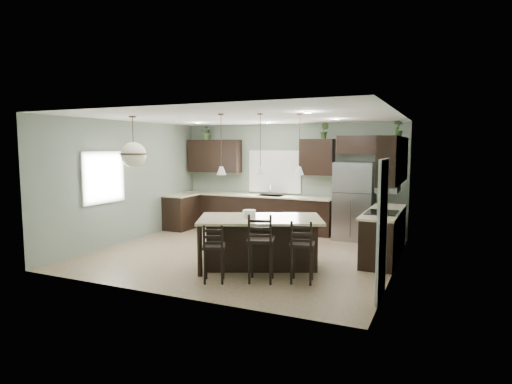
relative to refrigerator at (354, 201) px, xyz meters
The scene contains 33 objects.
ground 3.06m from the refrigerator, 128.30° to the right, with size 6.00×6.00×0.00m, color #9E8466.
pantry_door 4.01m from the refrigerator, 73.10° to the right, with size 0.04×0.82×2.04m, color white.
window_back 2.34m from the refrigerator, 168.60° to the left, with size 1.35×0.02×1.00m, color white.
window_left 5.74m from the refrigerator, 147.20° to the right, with size 0.02×1.10×1.00m, color white.
left_return_cabs 4.57m from the refrigerator, behind, with size 0.60×0.90×0.90m, color black.
left_return_countertop 4.53m from the refrigerator, behind, with size 0.66×0.96×0.04m, color beige.
back_lower_cabs 2.71m from the refrigerator, behind, with size 4.20×0.60×0.90m, color black.
back_countertop 2.66m from the refrigerator, behind, with size 4.20×0.66×0.04m, color beige.
sink_inset 2.21m from the refrigerator, behind, with size 0.70×0.45×0.01m, color gray.
faucet 2.22m from the refrigerator, behind, with size 0.02×0.02×0.28m, color silver.
back_upper_left 4.10m from the refrigerator, behind, with size 1.55×0.34×0.90m, color black.
back_upper_right 1.47m from the refrigerator, 163.95° to the left, with size 0.85×0.34×0.90m, color black.
fridge_header 1.36m from the refrigerator, 81.90° to the left, with size 1.05×0.34×0.45m, color black.
right_lower_cabs 1.74m from the refrigerator, 57.79° to the right, with size 0.60×2.35×0.90m, color black.
right_countertop 1.66m from the refrigerator, 58.37° to the right, with size 0.66×2.35×0.04m, color beige.
cooktop 1.90m from the refrigerator, 62.72° to the right, with size 0.58×0.75×0.02m, color black.
wall_oven_front 1.85m from the refrigerator, 70.86° to the right, with size 0.01×0.72×0.60m, color gray.
right_upper_cabs 2.02m from the refrigerator, 54.17° to the right, with size 0.34×2.35×0.90m, color black.
microwave 2.05m from the refrigerator, 60.11° to the right, with size 0.40×0.75×0.40m, color gray.
refrigerator is the anchor object (origin of this frame).
kitchen_island 3.31m from the refrigerator, 109.24° to the right, with size 2.20×1.25×0.92m, color black.
serving_dish 3.42m from the refrigerator, 111.69° to the right, with size 0.24×0.24×0.14m, color silver.
bar_stool_left 4.45m from the refrigerator, 108.73° to the right, with size 0.36×0.36×0.98m, color black.
bar_stool_center 3.94m from the refrigerator, 100.76° to the right, with size 0.42×0.42×1.15m, color black.
bar_stool_right 3.65m from the refrigerator, 91.68° to the right, with size 0.39×0.39×1.04m, color black.
pendant_left 4.02m from the refrigerator, 116.99° to the right, with size 0.17×0.17×1.10m, color silver, non-canonical shape.
pendant_center 3.54m from the refrigerator, 109.24° to the right, with size 0.17×0.17×1.10m, color white, non-canonical shape.
pendant_right 3.14m from the refrigerator, 98.91° to the right, with size 0.17×0.17×1.10m, color white, non-canonical shape.
chandelier 5.21m from the refrigerator, 135.49° to the right, with size 0.53×0.53×1.00m, color beige, non-canonical shape.
plant_back_left 4.50m from the refrigerator, behind, with size 0.32×0.28×0.36m, color #365726.
plant_back_right 1.88m from the refrigerator, 162.41° to the left, with size 0.22×0.18×0.40m, color #344F22.
plant_right_wall 2.01m from the refrigerator, 29.68° to the right, with size 0.21×0.21×0.37m, color #28481F.
room_shell 3.02m from the refrigerator, 128.30° to the right, with size 6.00×6.00×6.00m.
Camera 1 is at (3.80, -7.84, 2.21)m, focal length 30.00 mm.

